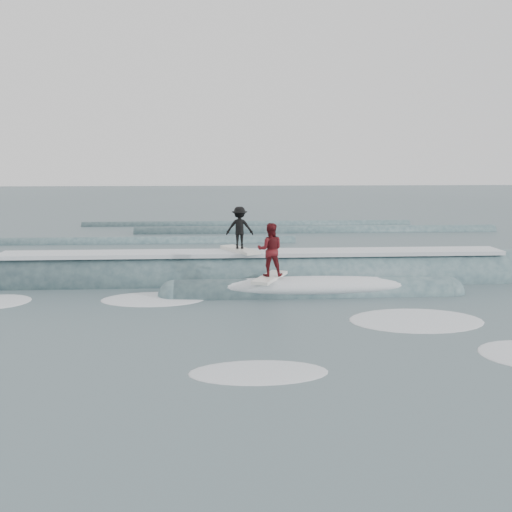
{
  "coord_description": "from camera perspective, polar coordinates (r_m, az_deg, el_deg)",
  "views": [
    {
      "loc": [
        -1.15,
        -16.04,
        4.37
      ],
      "look_at": [
        0.0,
        3.17,
        1.1
      ],
      "focal_mm": 40.0,
      "sensor_mm": 36.0,
      "label": 1
    }
  ],
  "objects": [
    {
      "name": "breaking_wave",
      "position": [
        20.35,
        0.76,
        -2.62
      ],
      "size": [
        22.14,
        3.82,
        2.08
      ],
      "color": "#334C57",
      "rests_on": "ground"
    },
    {
      "name": "whitewater",
      "position": [
        15.66,
        -0.04,
        -6.56
      ],
      "size": [
        16.47,
        8.38,
        0.1
      ],
      "color": "white",
      "rests_on": "ground"
    },
    {
      "name": "far_swells",
      "position": [
        33.98,
        -2.45,
        2.25
      ],
      "size": [
        34.89,
        8.65,
        0.8
      ],
      "color": "#334C57",
      "rests_on": "ground"
    },
    {
      "name": "ground",
      "position": [
        16.66,
        0.66,
        -5.56
      ],
      "size": [
        160.0,
        160.0,
        0.0
      ],
      "primitive_type": "plane",
      "color": "#3A4F55",
      "rests_on": "ground"
    },
    {
      "name": "surfer_red",
      "position": [
        18.31,
        1.42,
        0.34
      ],
      "size": [
        1.32,
        2.05,
        1.82
      ],
      "color": "white",
      "rests_on": "ground"
    },
    {
      "name": "surfer_black",
      "position": [
        20.37,
        -1.65,
        2.59
      ],
      "size": [
        1.42,
        2.03,
        1.6
      ],
      "color": "silver",
      "rests_on": "ground"
    }
  ]
}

